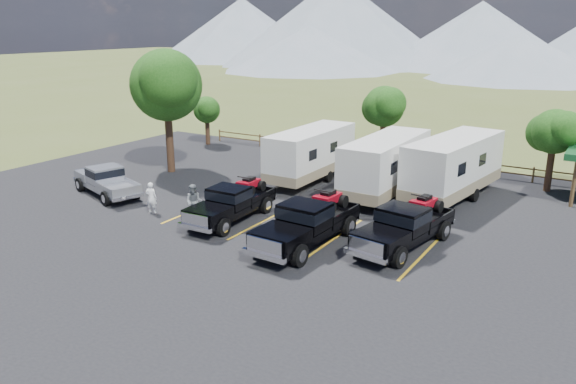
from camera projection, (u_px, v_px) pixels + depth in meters
The scene contains 18 objects.
ground at pixel (247, 260), 22.95m from camera, with size 320.00×320.00×0.00m, color #4D5825.
asphalt_lot at pixel (286, 237), 25.39m from camera, with size 44.00×34.00×0.04m, color black.
stall_lines at pixel (297, 230), 26.20m from camera, with size 12.12×5.50×0.01m.
tree_big_nw at pixel (166, 85), 35.00m from camera, with size 5.54×5.18×7.84m.
tree_ne_a at pixel (554, 132), 31.34m from camera, with size 3.11×2.92×4.76m.
tree_north at pixel (384, 107), 38.38m from camera, with size 3.46×3.24×5.25m.
tree_nw_small at pixel (207, 110), 44.07m from camera, with size 2.59×2.43×3.85m.
rail_fence at pixel (436, 161), 36.87m from camera, with size 36.12×0.12×1.00m.
mountain_range at pixel (527, 31), 111.00m from camera, with size 209.00×71.00×20.00m.
rig_left at pixel (232, 202), 27.23m from camera, with size 2.19×5.80×1.92m.
rig_center at pixel (308, 222), 24.20m from camera, with size 2.46×6.47×2.14m.
rig_right at pixel (405, 225), 23.95m from camera, with size 2.87×6.32×2.03m.
trailer_left at pixel (311, 154), 33.95m from camera, with size 2.44×9.07×3.16m.
trailer_center at pixel (385, 166), 30.87m from camera, with size 2.53×9.42×3.28m.
trailer_right at pixel (453, 167), 30.34m from camera, with size 3.58×9.80×3.39m.
pickup_silver at pixel (107, 181), 31.20m from camera, with size 5.75×3.32×1.64m.
person_a at pixel (151, 198), 28.33m from camera, with size 0.59×0.38×1.61m, color white.
person_b at pixel (194, 202), 27.43m from camera, with size 0.85×0.66×1.75m, color slate.
Camera 1 is at (12.51, -17.18, 9.26)m, focal length 35.00 mm.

